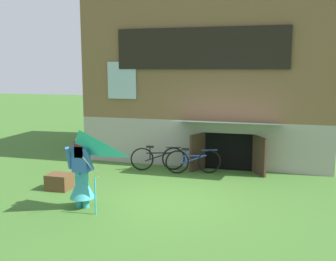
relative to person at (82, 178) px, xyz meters
name	(u,v)px	position (x,y,z in m)	size (l,w,h in m)	color
ground_plane	(172,200)	(1.68, 0.98, -0.64)	(60.00, 60.00, 0.00)	#3D6B28
log_house	(214,77)	(1.68, 6.46, 1.95)	(7.40, 6.09, 5.18)	#9E998E
person	(82,178)	(0.00, 0.00, 0.00)	(0.60, 0.52, 1.52)	teal
kite	(80,154)	(0.30, -0.58, 0.65)	(1.12, 1.11, 1.63)	#2DB2CC
bicycle_blue	(193,161)	(1.65, 3.30, -0.29)	(1.48, 0.55, 0.71)	black
bicycle_black	(158,158)	(0.61, 3.36, -0.29)	(1.48, 0.56, 0.71)	black
wooden_crate	(59,182)	(-1.13, 0.98, -0.45)	(0.55, 0.47, 0.38)	brown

